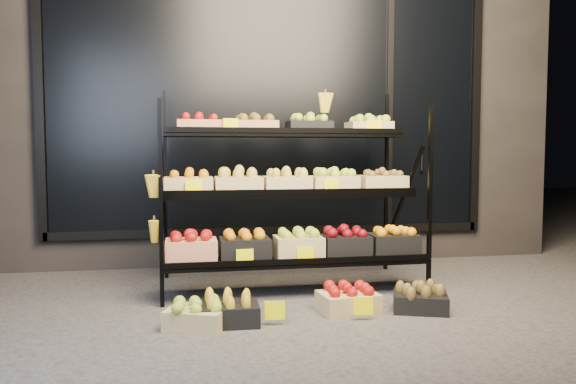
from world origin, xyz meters
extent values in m
plane|color=#514F4C|center=(0.00, 0.00, 0.00)|extent=(24.00, 24.00, 0.00)
cube|color=#2D2826|center=(0.00, 2.60, 1.75)|extent=(6.00, 2.00, 3.50)
cube|color=black|center=(0.00, 1.58, 1.55)|extent=(4.20, 0.04, 2.40)
cube|color=black|center=(0.00, 1.56, 0.34)|extent=(4.30, 0.06, 0.08)
cube|color=black|center=(-2.15, 1.56, 1.55)|extent=(0.08, 0.06, 2.50)
cube|color=black|center=(2.15, 1.56, 1.55)|extent=(0.08, 0.06, 2.50)
cube|color=black|center=(1.20, 1.56, 1.55)|extent=(0.06, 0.06, 2.50)
cylinder|color=black|center=(1.55, 1.53, 1.05)|extent=(0.02, 0.02, 0.25)
cube|color=black|center=(-1.02, 0.18, 0.75)|extent=(0.03, 0.03, 1.50)
cube|color=black|center=(1.02, 0.18, 0.75)|extent=(0.03, 0.03, 1.50)
cube|color=black|center=(-1.02, 1.15, 0.83)|extent=(0.03, 0.03, 1.66)
cube|color=black|center=(1.02, 1.15, 0.83)|extent=(0.03, 0.03, 1.66)
cube|color=black|center=(0.00, 0.35, 0.27)|extent=(2.05, 0.42, 0.03)
cube|color=black|center=(0.00, 0.15, 0.30)|extent=(2.05, 0.02, 0.05)
cube|color=black|center=(0.00, 0.65, 0.77)|extent=(2.05, 0.40, 0.03)
cube|color=black|center=(0.00, 0.46, 0.80)|extent=(2.05, 0.02, 0.05)
cube|color=black|center=(0.00, 0.95, 1.27)|extent=(2.05, 0.40, 0.03)
cube|color=black|center=(0.00, 0.76, 1.30)|extent=(2.05, 0.02, 0.05)
cube|color=tan|center=(-0.72, 0.95, 1.33)|extent=(0.38, 0.28, 0.11)
ellipsoid|color=#B20C10|center=(-0.72, 0.95, 1.42)|extent=(0.32, 0.24, 0.07)
cube|color=tan|center=(-0.25, 0.95, 1.33)|extent=(0.38, 0.28, 0.11)
ellipsoid|color=brown|center=(-0.25, 0.95, 1.42)|extent=(0.32, 0.24, 0.07)
cube|color=black|center=(0.23, 0.95, 1.33)|extent=(0.38, 0.28, 0.11)
ellipsoid|color=#A8CA32|center=(0.23, 0.95, 1.42)|extent=(0.32, 0.24, 0.07)
cube|color=tan|center=(0.78, 0.95, 1.33)|extent=(0.38, 0.28, 0.11)
ellipsoid|color=#A8CA32|center=(0.78, 0.95, 1.42)|extent=(0.32, 0.24, 0.07)
cube|color=tan|center=(-0.83, 0.65, 0.85)|extent=(0.38, 0.28, 0.14)
ellipsoid|color=orange|center=(-0.83, 0.65, 0.95)|extent=(0.32, 0.24, 0.07)
cube|color=tan|center=(-0.43, 0.65, 0.85)|extent=(0.38, 0.28, 0.14)
ellipsoid|color=gold|center=(-0.43, 0.65, 0.95)|extent=(0.32, 0.24, 0.07)
cube|color=tan|center=(-0.02, 0.65, 0.85)|extent=(0.38, 0.28, 0.14)
ellipsoid|color=gold|center=(-0.02, 0.65, 0.95)|extent=(0.32, 0.24, 0.07)
cube|color=tan|center=(0.38, 0.65, 0.85)|extent=(0.38, 0.28, 0.14)
ellipsoid|color=#A8CA32|center=(0.38, 0.65, 0.95)|extent=(0.32, 0.24, 0.07)
cube|color=tan|center=(0.80, 0.65, 0.85)|extent=(0.38, 0.28, 0.14)
ellipsoid|color=brown|center=(0.80, 0.65, 0.95)|extent=(0.32, 0.24, 0.07)
cube|color=tan|center=(-0.81, 0.35, 0.37)|extent=(0.38, 0.28, 0.18)
ellipsoid|color=#B20C10|center=(-0.81, 0.35, 0.49)|extent=(0.32, 0.24, 0.07)
cube|color=black|center=(-0.41, 0.35, 0.37)|extent=(0.38, 0.28, 0.18)
ellipsoid|color=orange|center=(-0.41, 0.35, 0.49)|extent=(0.32, 0.24, 0.07)
cube|color=tan|center=(0.02, 0.35, 0.37)|extent=(0.38, 0.28, 0.18)
ellipsoid|color=#A8CA32|center=(0.02, 0.35, 0.49)|extent=(0.32, 0.24, 0.07)
cube|color=black|center=(0.39, 0.35, 0.37)|extent=(0.38, 0.28, 0.18)
ellipsoid|color=#67070E|center=(0.39, 0.35, 0.49)|extent=(0.32, 0.24, 0.07)
cube|color=black|center=(0.79, 0.35, 0.37)|extent=(0.38, 0.28, 0.18)
ellipsoid|color=orange|center=(0.79, 0.35, 0.49)|extent=(0.32, 0.24, 0.07)
ellipsoid|color=gold|center=(-1.07, 0.20, 0.97)|extent=(0.14, 0.08, 0.22)
ellipsoid|color=gold|center=(-1.07, 0.20, 0.64)|extent=(0.14, 0.08, 0.22)
ellipsoid|color=gold|center=(0.35, 0.85, 1.64)|extent=(0.14, 0.08, 0.22)
cube|color=#FFF800|center=(-0.79, 0.50, 0.84)|extent=(0.13, 0.01, 0.12)
cube|color=#FFF800|center=(0.32, 0.50, 0.84)|extent=(0.13, 0.01, 0.12)
cube|color=#FFF800|center=(0.78, 0.80, 1.34)|extent=(0.13, 0.01, 0.12)
cube|color=#FFF800|center=(-0.47, 0.80, 1.34)|extent=(0.13, 0.01, 0.12)
cube|color=#FFF800|center=(-0.42, 0.20, 0.34)|extent=(0.13, 0.01, 0.12)
cube|color=#FFF800|center=(0.04, 0.20, 0.34)|extent=(0.13, 0.01, 0.12)
cube|color=#FFF800|center=(-0.29, -0.40, 0.06)|extent=(0.13, 0.01, 0.12)
cube|color=#FFF800|center=(0.30, -0.40, 0.06)|extent=(0.13, 0.01, 0.12)
cube|color=tan|center=(-0.79, -0.36, 0.06)|extent=(0.44, 0.39, 0.13)
ellipsoid|color=#A8CA32|center=(-0.79, -0.36, 0.16)|extent=(0.37, 0.32, 0.07)
cube|color=black|center=(-0.59, -0.31, 0.07)|extent=(0.40, 0.30, 0.13)
ellipsoid|color=gold|center=(-0.59, -0.31, 0.16)|extent=(0.33, 0.25, 0.07)
cube|color=tan|center=(0.26, -0.18, 0.07)|extent=(0.43, 0.34, 0.14)
ellipsoid|color=#B20C10|center=(0.26, -0.18, 0.17)|extent=(0.36, 0.28, 0.07)
cube|color=black|center=(0.76, -0.26, 0.06)|extent=(0.44, 0.38, 0.13)
ellipsoid|color=brown|center=(0.76, -0.26, 0.16)|extent=(0.37, 0.32, 0.07)
camera|label=1|loc=(-0.85, -3.91, 1.11)|focal=35.00mm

